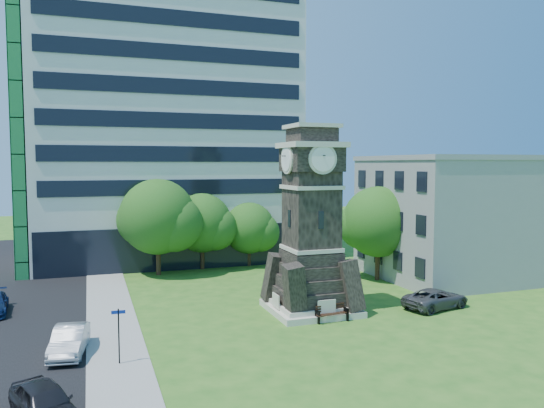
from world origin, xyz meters
name	(u,v)px	position (x,y,z in m)	size (l,w,h in m)	color
ground	(278,324)	(0.00, 0.00, 0.00)	(160.00, 160.00, 0.00)	#29601B
sidewalk	(111,316)	(-9.50, 5.00, 0.03)	(3.00, 70.00, 0.06)	gray
clock_tower	(311,232)	(3.00, 2.00, 5.28)	(5.40, 5.40, 12.22)	beige
office_tall	(164,120)	(-3.20, 25.84, 14.22)	(26.20, 15.11, 28.60)	silver
office_low	(464,216)	(19.97, 8.00, 5.21)	(15.20, 12.20, 10.40)	gray
car_street_south	(45,403)	(-12.43, -8.64, 0.74)	(1.74, 4.32, 1.47)	black
car_street_mid	(69,341)	(-11.79, -1.27, 0.71)	(1.51, 4.33, 1.43)	#9DA0A4
car_east_lot	(436,299)	(11.22, -0.12, 0.67)	(2.22, 4.80, 1.34)	#46474A
park_bench	(331,313)	(3.27, -0.56, 0.56)	(2.06, 0.55, 1.07)	black
street_sign	(119,330)	(-9.47, -3.56, 1.72)	(0.66, 0.07, 2.75)	black
tree_nw	(159,219)	(-4.95, 16.98, 4.93)	(7.25, 6.59, 8.43)	#332114
tree_nc	(203,225)	(-0.79, 18.28, 4.13)	(6.00, 5.45, 7.03)	#332114
tree_ne	(250,229)	(3.76, 18.49, 3.48)	(5.39, 4.90, 6.08)	#332114
tree_east	(379,224)	(12.15, 8.97, 4.71)	(6.49, 5.90, 7.86)	#332114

